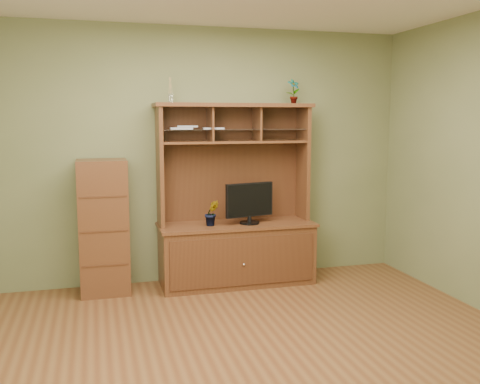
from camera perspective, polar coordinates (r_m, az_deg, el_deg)
name	(u,v)px	position (r m, az deg, el deg)	size (l,w,h in m)	color
room	(256,174)	(3.82, 1.76, 1.92)	(4.54, 4.04, 2.74)	#5A3319
media_hutch	(236,235)	(5.68, -0.44, -4.57)	(1.66, 0.61, 1.90)	#482514
monitor	(250,202)	(5.57, 1.02, -1.11)	(0.54, 0.21, 0.43)	black
orchid_plant	(212,213)	(5.49, -3.03, -2.25)	(0.15, 0.12, 0.27)	#2D5E20
top_plant	(294,91)	(5.83, 5.73, 10.65)	(0.14, 0.09, 0.27)	#326E26
reed_diffuser	(170,93)	(5.50, -7.44, 10.45)	(0.05, 0.05, 0.26)	silver
magazines	(194,128)	(5.53, -4.97, 6.84)	(0.57, 0.20, 0.04)	#A7A7AC
side_cabinet	(104,227)	(5.50, -14.33, -3.64)	(0.48, 0.44, 1.34)	#482514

